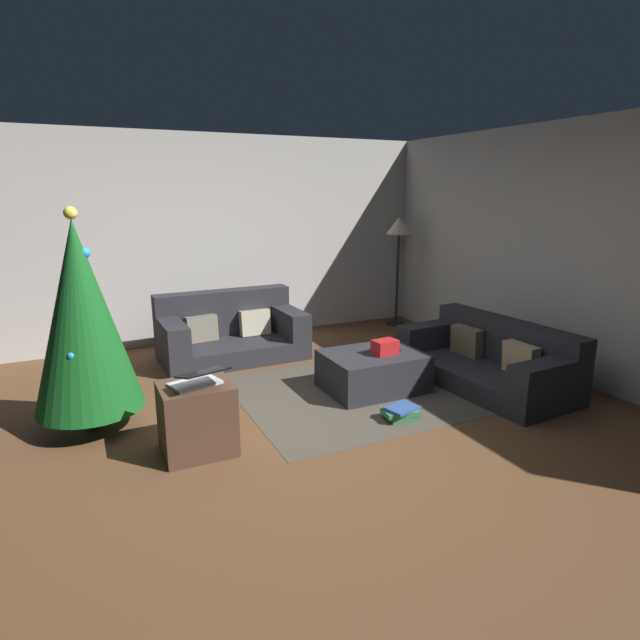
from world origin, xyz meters
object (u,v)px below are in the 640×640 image
Objects in this scene: side_table at (197,418)px; corner_lamp at (399,234)px; gift_box at (385,347)px; laptop at (198,379)px; couch_left at (230,333)px; tv_remote at (393,349)px; christmas_tree at (82,317)px; ottoman at (373,371)px; book_stack at (401,413)px; couch_right at (490,360)px.

side_table is 0.34× the size of corner_lamp.
laptop is (-1.91, -0.51, 0.15)m from gift_box.
couch_left reaches higher than laptop.
tv_remote is (1.18, -1.66, 0.10)m from couch_left.
gift_box is 1.98m from side_table.
christmas_tree reaches higher than corner_lamp.
ottoman is 5.85× the size of tv_remote.
christmas_tree reaches higher than book_stack.
couch_left is 2.04m from tv_remote.
laptop reaches higher than ottoman.
couch_right is 1.01× the size of christmas_tree.
couch_right is at bearing -18.05° from ottoman.
gift_box reaches higher than ottoman.
laptop is at bearing -49.48° from christmas_tree.
gift_box is at bearing 120.14° from couch_left.
corner_lamp is at bearing -171.77° from couch_left.
gift_box is (-1.07, 0.30, 0.20)m from couch_right.
christmas_tree is 3.36× the size of side_table.
ottoman is at bearing 68.18° from couch_right.
side_table is at bearing -166.55° from gift_box.
christmas_tree is at bearing 40.80° from couch_left.
couch_right is at bearing -38.92° from tv_remote.
side_table is (-1.84, -0.54, 0.08)m from ottoman.
couch_left is at bearing -170.60° from corner_lamp.
ottoman is at bearing 136.60° from gift_box.
gift_box is (1.05, -1.73, 0.16)m from couch_left.
couch_right is 1.01m from tv_remote.
side_table is 1.65× the size of book_stack.
corner_lamp is at bearing 37.56° from laptop.
gift_box is 0.16m from tv_remote.
christmas_tree is 4.06× the size of laptop.
gift_box is 0.78m from book_stack.
laptop is at bearing -74.62° from side_table.
side_table is at bearing 89.35° from couch_right.
corner_lamp reaches higher than ottoman.
christmas_tree is 2.72m from book_stack.
couch_left is at bearing 120.42° from ottoman.
tv_remote is (0.22, -0.01, 0.20)m from ottoman.
corner_lamp is at bearing 51.68° from ottoman.
tv_remote is 0.86m from book_stack.
couch_right is 7.84× the size of gift_box.
book_stack is 0.21× the size of corner_lamp.
corner_lamp is at bearing 38.05° from tv_remote.
couch_right is at bearing -9.48° from christmas_tree.
corner_lamp is (1.64, 2.08, 1.13)m from ottoman.
couch_left is at bearing 42.54° from couch_right.
side_table is 4.48m from corner_lamp.
corner_lamp is (3.48, 2.62, 1.05)m from side_table.
christmas_tree is (-2.62, 0.32, 0.50)m from gift_box.
couch_right is 1.35m from book_stack.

